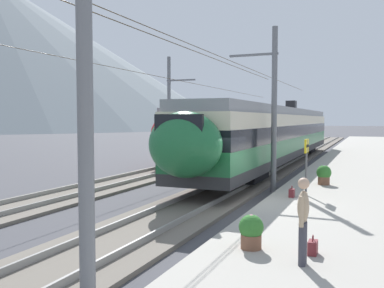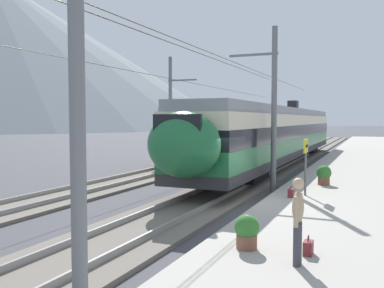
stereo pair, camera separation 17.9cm
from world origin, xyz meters
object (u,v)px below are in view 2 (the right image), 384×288
platform_sign (306,154)px  potted_plant_by_shelter (247,230)px  train_far_track (249,128)px  potted_plant_platform_edge (324,174)px  catenary_mast_mid (271,104)px  train_near_platform (279,133)px  passenger_walking (298,217)px  catenary_mast_west (69,75)px  handbag_near_sign (291,193)px  catenary_mast_far_side (172,108)px  handbag_beside_passenger (308,248)px

platform_sign → potted_plant_by_shelter: bearing=178.8°
train_far_track → potted_plant_platform_edge: bearing=-156.3°
train_far_track → catenary_mast_mid: (-21.96, -7.20, 1.53)m
train_near_platform → platform_sign: bearing=-163.4°
platform_sign → passenger_walking: platform_sign is taller
catenary_mast_west → handbag_near_sign: bearing=-8.0°
handbag_near_sign → train_far_track: bearing=19.2°
platform_sign → handbag_near_sign: 1.56m
train_near_platform → catenary_mast_far_side: 7.48m
train_near_platform → catenary_mast_west: bearing=-175.7°
catenary_mast_west → platform_sign: catenary_mast_west is taller
catenary_mast_mid → potted_plant_platform_edge: bearing=-74.9°
potted_plant_platform_edge → potted_plant_by_shelter: bearing=177.1°
catenary_mast_far_side → handbag_beside_passenger: 21.56m
handbag_near_sign → catenary_mast_mid: bearing=26.3°
catenary_mast_far_side → handbag_near_sign: catenary_mast_far_side is taller
catenary_mast_west → passenger_walking: bearing=-43.1°
catenary_mast_mid → handbag_beside_passenger: bearing=-162.3°
train_near_platform → handbag_near_sign: (-12.63, -3.16, -1.75)m
train_near_platform → handbag_beside_passenger: 19.66m
handbag_near_sign → potted_plant_platform_edge: size_ratio=0.51×
handbag_near_sign → potted_plant_by_shelter: potted_plant_by_shelter is taller
train_near_platform → potted_plant_by_shelter: train_near_platform is taller
train_far_track → passenger_walking: bearing=-162.5°
catenary_mast_far_side → platform_sign: (-10.65, -10.74, -2.06)m
catenary_mast_far_side → handbag_beside_passenger: bearing=-146.1°
catenary_mast_mid → passenger_walking: size_ratio=23.69×
catenary_mast_west → potted_plant_platform_edge: bearing=-9.1°
potted_plant_platform_edge → passenger_walking: bearing=-176.3°
handbag_near_sign → potted_plant_by_shelter: (-6.50, -0.25, 0.25)m
catenary_mast_mid → catenary_mast_far_side: bearing=46.7°
potted_plant_by_shelter → catenary_mast_west: bearing=155.3°
train_near_platform → handbag_near_sign: 13.14m
catenary_mast_mid → potted_plant_by_shelter: 10.02m
catenary_mast_far_side → potted_plant_platform_edge: size_ratio=47.80×
catenary_mast_mid → handbag_near_sign: bearing=-153.7°
train_near_platform → catenary_mast_mid: bearing=-169.9°
potted_plant_platform_edge → potted_plant_by_shelter: size_ratio=1.12×
catenary_mast_west → handbag_beside_passenger: catenary_mast_west is taller
platform_sign → potted_plant_platform_edge: 3.07m
platform_sign → potted_plant_platform_edge: (2.85, -0.34, -1.06)m
platform_sign → catenary_mast_mid: bearing=39.1°
catenary_mast_west → potted_plant_by_shelter: 5.06m
catenary_mast_mid → handbag_near_sign: (-2.90, -1.43, -3.29)m
potted_plant_platform_edge → train_near_platform: bearing=23.2°
catenary_mast_west → catenary_mast_far_side: size_ratio=1.00×
passenger_walking → handbag_beside_passenger: passenger_walking is taller
platform_sign → handbag_beside_passenger: (-7.02, -1.13, -1.37)m
handbag_beside_passenger → handbag_near_sign: 6.56m
catenary_mast_west → potted_plant_platform_edge: catenary_mast_west is taller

